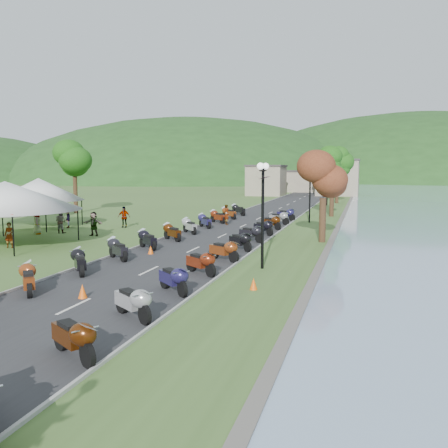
% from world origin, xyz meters
% --- Properties ---
extents(road, '(7.00, 120.00, 0.02)m').
position_xyz_m(road, '(0.00, 40.00, 0.01)').
color(road, '#2F2F32').
rests_on(road, ground).
extents(hills_backdrop, '(360.00, 120.00, 76.00)m').
position_xyz_m(hills_backdrop, '(0.00, 200.00, 0.00)').
color(hills_backdrop, '#285621').
rests_on(hills_backdrop, ground).
extents(far_building, '(18.00, 16.00, 5.00)m').
position_xyz_m(far_building, '(-2.00, 85.00, 2.50)').
color(far_building, gray).
rests_on(far_building, ground).
extents(moto_row_left, '(2.60, 51.14, 1.10)m').
position_xyz_m(moto_row_left, '(-2.68, 18.02, 0.55)').
color(moto_row_left, '#331411').
rests_on(moto_row_left, ground).
extents(moto_row_right, '(2.60, 38.90, 1.10)m').
position_xyz_m(moto_row_right, '(2.62, 21.01, 0.55)').
color(moto_row_right, '#331411').
rests_on(moto_row_right, ground).
extents(vendor_tent_main, '(6.12, 6.12, 4.00)m').
position_xyz_m(vendor_tent_main, '(-11.79, 20.39, 2.00)').
color(vendor_tent_main, white).
rests_on(vendor_tent_main, ground).
extents(vendor_tent_side, '(4.74, 4.74, 4.00)m').
position_xyz_m(vendor_tent_side, '(-15.65, 28.50, 2.00)').
color(vendor_tent_side, white).
rests_on(vendor_tent_side, ground).
extents(tree_lakeside, '(2.36, 2.36, 6.55)m').
position_xyz_m(tree_lakeside, '(7.04, 27.14, 3.27)').
color(tree_lakeside, '#256917').
rests_on(tree_lakeside, ground).
extents(pedestrian_a, '(0.68, 0.59, 1.56)m').
position_xyz_m(pedestrian_a, '(-10.89, 19.51, 0.00)').
color(pedestrian_a, slate).
rests_on(pedestrian_a, ground).
extents(pedestrian_b, '(0.87, 0.50, 1.75)m').
position_xyz_m(pedestrian_b, '(-11.92, 26.00, 0.00)').
color(pedestrian_b, slate).
rests_on(pedestrian_b, ground).
extents(pedestrian_c, '(1.00, 1.07, 1.61)m').
position_xyz_m(pedestrian_c, '(-13.36, 28.91, 0.00)').
color(pedestrian_c, slate).
rests_on(pedestrian_c, ground).
extents(traffic_cone_near, '(0.35, 0.35, 0.54)m').
position_xyz_m(traffic_cone_near, '(-0.31, 11.01, 0.27)').
color(traffic_cone_near, '#F2590C').
rests_on(traffic_cone_near, ground).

